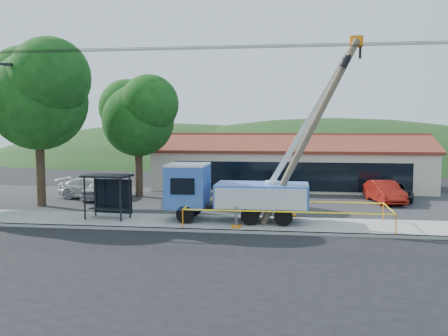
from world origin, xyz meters
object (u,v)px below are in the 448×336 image
utility_truck (233,190)px  leaning_pole (314,125)px  car_dark (393,202)px  car_red (384,204)px  car_white (93,200)px  car_silver (105,200)px  bus_shelter (109,186)px

utility_truck → leaning_pole: utility_truck is taller
utility_truck → leaning_pole: size_ratio=1.08×
car_dark → leaning_pole: bearing=-119.7°
utility_truck → car_red: utility_truck is taller
utility_truck → car_white: (-10.98, 7.12, -1.83)m
car_white → car_dark: size_ratio=1.11×
utility_truck → car_white: utility_truck is taller
car_silver → car_white: 0.90m
car_white → car_dark: 21.30m
leaning_pole → car_dark: size_ratio=2.10×
bus_shelter → car_white: size_ratio=0.53×
bus_shelter → car_silver: size_ratio=0.56×
leaning_pole → car_dark: 12.73m
leaning_pole → bus_shelter: (-11.23, 0.45, -3.43)m
utility_truck → car_red: 12.45m
car_red → car_white: car_red is taller
utility_truck → leaning_pole: (4.28, -0.69, 3.55)m
car_silver → car_dark: size_ratio=1.05×
car_silver → car_red: 19.51m
bus_shelter → car_silver: bus_shelter is taller
utility_truck → car_silver: utility_truck is taller
leaning_pole → car_dark: leaning_pole is taller
car_silver → car_white: (-0.90, 0.07, 0.00)m
bus_shelter → car_red: bus_shelter is taller
utility_truck → car_red: bearing=40.2°
car_white → car_dark: car_white is taller
car_silver → leaning_pole: bearing=-27.1°
utility_truck → car_silver: (-10.08, 7.04, -1.83)m
car_silver → bus_shelter: bearing=-65.5°
utility_truck → car_dark: 13.87m
leaning_pole → car_white: size_ratio=1.90×
utility_truck → car_dark: (10.22, 9.20, -1.83)m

